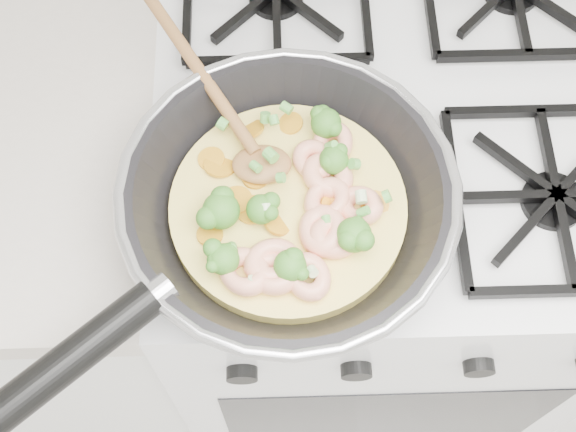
{
  "coord_description": "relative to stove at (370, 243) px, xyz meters",
  "views": [
    {
      "loc": [
        -0.15,
        1.17,
        1.68
      ],
      "look_at": [
        -0.14,
        1.53,
        0.93
      ],
      "focal_mm": 48.8,
      "sensor_mm": 36.0,
      "label": 1
    }
  ],
  "objects": [
    {
      "name": "stove",
      "position": [
        0.0,
        0.0,
        0.0
      ],
      "size": [
        0.6,
        0.6,
        0.92
      ],
      "color": "white",
      "rests_on": "ground"
    },
    {
      "name": "skillet",
      "position": [
        -0.15,
        -0.18,
        0.5
      ],
      "size": [
        0.46,
        0.54,
        0.09
      ],
      "rotation": [
        0.0,
        0.0,
        0.21
      ],
      "color": "black",
      "rests_on": "stove"
    }
  ]
}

